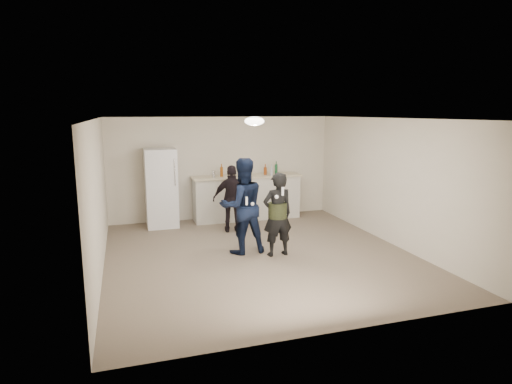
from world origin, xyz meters
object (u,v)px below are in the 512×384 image
object	(u,v)px
shaker	(214,174)
woman	(277,214)
counter	(247,198)
spectator	(233,199)
fridge	(161,188)
man	(242,206)

from	to	relation	value
shaker	woman	distance (m)	2.76
shaker	woman	size ratio (longest dim) A/B	0.11
counter	spectator	distance (m)	1.20
fridge	spectator	bearing A→B (deg)	-32.82
shaker	spectator	bearing A→B (deg)	-74.75
shaker	man	distance (m)	2.33
woman	counter	bearing A→B (deg)	-98.93
fridge	spectator	size ratio (longest dim) A/B	1.22
man	shaker	bearing A→B (deg)	-92.81
shaker	spectator	size ratio (longest dim) A/B	0.11
fridge	man	distance (m)	2.70
shaker	man	world-z (taller)	man
counter	man	size ratio (longest dim) A/B	1.45
fridge	counter	bearing A→B (deg)	1.94
spectator	man	bearing A→B (deg)	94.03
shaker	spectator	xyz separation A→B (m)	(0.24, -0.87, -0.44)
counter	man	distance (m)	2.60
woman	man	bearing A→B (deg)	-36.14
fridge	shaker	distance (m)	1.25
fridge	spectator	distance (m)	1.73
woman	spectator	xyz separation A→B (m)	(-0.39, 1.79, -0.04)
woman	fridge	bearing A→B (deg)	-60.43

